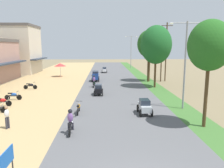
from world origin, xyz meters
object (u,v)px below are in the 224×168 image
Objects in this scene: streetlamp_mid at (131,50)px; motorbike_foreground_rider at (71,122)px; parked_motorbike_fifth at (13,95)px; vendor_umbrella at (60,65)px; parked_motorbike_sixth at (30,85)px; streetlamp_near at (185,60)px; utility_pole_far at (162,55)px; median_tree_second at (156,45)px; street_signboard at (7,161)px; motorbike_ahead_third at (94,82)px; car_sedan_white at (104,69)px; median_tree_third at (149,44)px; car_hatchback_black at (98,89)px; utility_pole_near at (166,51)px; motorbike_ahead_second at (79,107)px; car_hatchback_silver at (145,106)px; motorbike_ahead_fourth at (93,73)px; car_van_blue at (96,75)px; parked_motorbike_fourth at (2,101)px; pedestrian_on_shoulder at (7,116)px; median_tree_nearest at (210,46)px.

streetlamp_mid reaches higher than motorbike_foreground_rider.
parked_motorbike_fifth is 0.71× the size of vendor_umbrella.
motorbike_foreground_rider is at bearing -63.50° from parked_motorbike_sixth.
streetlamp_near is at bearing -12.92° from parked_motorbike_fifth.
median_tree_second is at bearing -112.63° from utility_pole_far.
streetlamp_mid is (11.18, 49.09, 3.74)m from street_signboard.
median_tree_second reaches higher than motorbike_ahead_third.
streetlamp_near is 3.44× the size of car_sedan_white.
parked_motorbike_sixth is at bearing 91.38° from parked_motorbike_fifth.
car_hatchback_black is at bearing -129.06° from median_tree_third.
utility_pole_near is (2.91, -22.25, 0.06)m from streetlamp_mid.
median_tree_third reaches higher than motorbike_ahead_third.
utility_pole_near is (2.91, 16.14, 0.37)m from streetlamp_near.
utility_pole_far is 20.81m from motorbike_ahead_second.
street_signboard is (5.80, -20.48, 0.55)m from parked_motorbike_sixth.
car_hatchback_silver is (7.36, 9.18, -0.36)m from street_signboard.
car_hatchback_black is at bearing -85.30° from motorbike_ahead_fourth.
car_van_blue is (8.42, 6.34, 0.47)m from parked_motorbike_sixth.
motorbike_ahead_second is at bearing -173.38° from streetlamp_near.
median_tree_second reaches higher than car_hatchback_silver.
street_signboard reaches higher than motorbike_ahead_second.
median_tree_third reaches higher than car_van_blue.
parked_motorbike_fourth is at bearing -143.27° from utility_pole_near.
car_hatchback_silver reaches higher than parked_motorbike_sixth.
motorbike_foreground_rider is at bearing -102.09° from streetlamp_mid.
street_signboard is (5.69, -12.09, 0.55)m from parked_motorbike_fourth.
motorbike_ahead_fourth reaches higher than parked_motorbike_fourth.
utility_pole_far is at bearing 51.71° from pedestrian_on_shoulder.
motorbike_ahead_second is (-9.38, -39.48, -4.28)m from streetlamp_mid.
car_hatchback_silver is (-3.85, -17.19, -5.28)m from median_tree_third.
utility_pole_near is (14.09, 26.84, 3.80)m from street_signboard.
parked_motorbike_sixth is 22.71m from median_tree_nearest.
utility_pole_near is at bearing -82.56° from streetlamp_mid.
median_tree_third reaches higher than motorbike_foreground_rider.
pedestrian_on_shoulder is 0.19× the size of streetlamp_mid.
streetlamp_near is at bearing -97.57° from utility_pole_far.
utility_pole_far is (2.11, -22.52, -0.58)m from streetlamp_mid.
median_tree_second reaches higher than car_hatchback_black.
median_tree_nearest is (13.77, -0.14, 4.75)m from pedestrian_on_shoulder.
median_tree_nearest is at bearing 5.54° from motorbike_foreground_rider.
vendor_umbrella is 10.40m from car_sedan_white.
utility_pole_far reaches higher than car_hatchback_black.
streetlamp_near is (15.34, -21.80, 2.23)m from vendor_umbrella.
utility_pole_near is 5.24× the size of motorbike_ahead_fourth.
pedestrian_on_shoulder is at bearing -104.58° from car_van_blue.
median_tree_nearest is 0.88× the size of median_tree_second.
parked_motorbike_sixth is (-0.14, 5.92, 0.00)m from parked_motorbike_fifth.
median_tree_third reaches higher than street_signboard.
motorbike_ahead_second is (-2.31, -28.99, -0.17)m from car_sedan_white.
car_hatchback_black is 11.50m from motorbike_foreground_rider.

